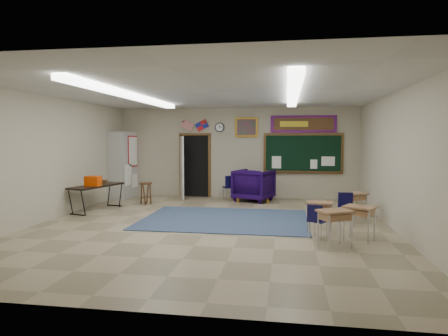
% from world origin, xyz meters
% --- Properties ---
extents(floor, '(9.00, 9.00, 0.00)m').
position_xyz_m(floor, '(0.00, 0.00, 0.00)').
color(floor, tan).
rests_on(floor, ground).
extents(back_wall, '(8.00, 0.04, 3.00)m').
position_xyz_m(back_wall, '(0.00, 4.50, 1.50)').
color(back_wall, '#AEA88D').
rests_on(back_wall, floor).
extents(front_wall, '(8.00, 0.04, 3.00)m').
position_xyz_m(front_wall, '(0.00, -4.50, 1.50)').
color(front_wall, '#AEA88D').
rests_on(front_wall, floor).
extents(left_wall, '(0.04, 9.00, 3.00)m').
position_xyz_m(left_wall, '(-4.00, 0.00, 1.50)').
color(left_wall, '#AEA88D').
rests_on(left_wall, floor).
extents(right_wall, '(0.04, 9.00, 3.00)m').
position_xyz_m(right_wall, '(4.00, 0.00, 1.50)').
color(right_wall, '#AEA88D').
rests_on(right_wall, floor).
extents(ceiling, '(8.00, 9.00, 0.04)m').
position_xyz_m(ceiling, '(0.00, 0.00, 3.00)').
color(ceiling, silver).
rests_on(ceiling, back_wall).
extents(area_rug, '(4.00, 3.00, 0.02)m').
position_xyz_m(area_rug, '(0.20, 0.80, 0.01)').
color(area_rug, '#344363').
rests_on(area_rug, floor).
extents(fluorescent_strips, '(3.86, 6.00, 0.10)m').
position_xyz_m(fluorescent_strips, '(0.00, 0.00, 2.94)').
color(fluorescent_strips, white).
rests_on(fluorescent_strips, ceiling).
extents(doorway, '(1.10, 0.89, 2.16)m').
position_xyz_m(doorway, '(-1.50, 4.35, 1.06)').
color(doorway, black).
rests_on(doorway, back_wall).
extents(chalkboard, '(2.55, 0.14, 1.30)m').
position_xyz_m(chalkboard, '(2.20, 4.46, 1.46)').
color(chalkboard, brown).
rests_on(chalkboard, back_wall).
extents(bulletin_board, '(2.10, 0.05, 0.55)m').
position_xyz_m(bulletin_board, '(2.20, 4.47, 2.45)').
color(bulletin_board, red).
rests_on(bulletin_board, back_wall).
extents(framed_art_print, '(0.75, 0.05, 0.65)m').
position_xyz_m(framed_art_print, '(0.35, 4.47, 2.35)').
color(framed_art_print, '#9F6E1E').
rests_on(framed_art_print, back_wall).
extents(wall_clock, '(0.32, 0.05, 0.32)m').
position_xyz_m(wall_clock, '(-0.55, 4.47, 2.35)').
color(wall_clock, black).
rests_on(wall_clock, back_wall).
extents(wall_flags, '(1.16, 0.06, 0.70)m').
position_xyz_m(wall_flags, '(-1.40, 4.44, 2.48)').
color(wall_flags, red).
rests_on(wall_flags, back_wall).
extents(storage_cabinet, '(0.59, 1.25, 2.20)m').
position_xyz_m(storage_cabinet, '(-3.71, 3.85, 1.10)').
color(storage_cabinet, '#A9A9A5').
rests_on(storage_cabinet, floor).
extents(wingback_armchair, '(1.39, 1.41, 1.01)m').
position_xyz_m(wingback_armchair, '(0.66, 3.82, 0.50)').
color(wingback_armchair, '#150534').
rests_on(wingback_armchair, floor).
extents(student_chair_reading, '(0.52, 0.52, 0.80)m').
position_xyz_m(student_chair_reading, '(-0.13, 3.87, 0.40)').
color(student_chair_reading, black).
rests_on(student_chair_reading, floor).
extents(student_chair_desk_a, '(0.48, 0.48, 0.70)m').
position_xyz_m(student_chair_desk_a, '(2.31, -0.75, 0.35)').
color(student_chair_desk_a, black).
rests_on(student_chair_desk_a, floor).
extents(student_chair_desk_b, '(0.39, 0.39, 0.74)m').
position_xyz_m(student_chair_desk_b, '(3.04, 0.57, 0.37)').
color(student_chair_desk_b, black).
rests_on(student_chair_desk_b, floor).
extents(student_desk_front_left, '(0.61, 0.50, 0.65)m').
position_xyz_m(student_desk_front_left, '(2.39, -0.18, 0.36)').
color(student_desk_front_left, '#A5754C').
rests_on(student_desk_front_left, floor).
extents(student_desk_front_right, '(0.70, 0.66, 0.67)m').
position_xyz_m(student_desk_front_right, '(3.31, 1.21, 0.38)').
color(student_desk_front_right, '#A5754C').
rests_on(student_desk_front_right, floor).
extents(student_desk_back_left, '(0.72, 0.66, 0.70)m').
position_xyz_m(student_desk_back_left, '(2.56, -1.38, 0.39)').
color(student_desk_back_left, '#A5754C').
rests_on(student_desk_back_left, floor).
extents(student_desk_back_right, '(0.71, 0.65, 0.68)m').
position_xyz_m(student_desk_back_right, '(3.09, -0.80, 0.38)').
color(student_desk_back_right, '#A5754C').
rests_on(student_desk_back_right, floor).
extents(folding_table, '(0.97, 1.80, 0.97)m').
position_xyz_m(folding_table, '(-3.47, 1.46, 0.39)').
color(folding_table, black).
rests_on(folding_table, floor).
extents(wooden_stool, '(0.37, 0.37, 0.66)m').
position_xyz_m(wooden_stool, '(-2.49, 2.63, 0.34)').
color(wooden_stool, '#512D18').
rests_on(wooden_stool, floor).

